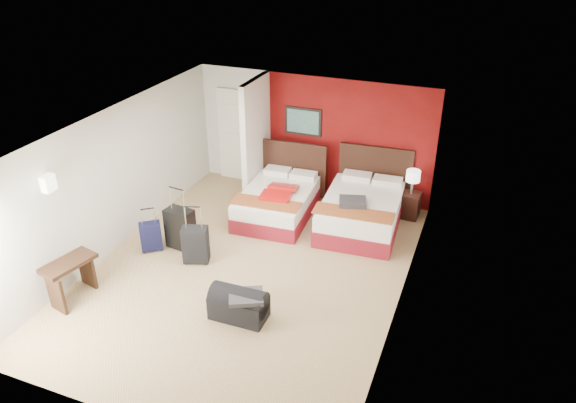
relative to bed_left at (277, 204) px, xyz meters
The scene contains 17 objects.
ground 1.94m from the bed_left, 82.12° to the right, with size 6.50×6.50×0.00m, color tan.
room_walls 1.58m from the bed_left, 156.98° to the right, with size 5.02×6.52×2.50m.
red_accent_panel 1.93m from the bed_left, 52.61° to the left, with size 3.50×0.04×2.50m, color maroon.
partition_wall 1.41m from the bed_left, 136.20° to the left, with size 0.12×1.20×2.50m, color silver.
entry_door 2.11m from the bed_left, 138.91° to the left, with size 0.82×0.06×2.05m, color silver.
bed_left is the anchor object (origin of this frame).
bed_right 1.65m from the bed_left, ahead, with size 1.40×2.00×0.60m, color silver.
red_suitcase_open 0.35m from the bed_left, 45.00° to the right, with size 0.55×0.76×0.10m, color red.
jacket_bundle 1.59m from the bed_left, ahead, with size 0.48×0.39×0.12m, color #36373B.
nightstand 2.60m from the bed_left, 20.84° to the left, with size 0.37×0.37×0.51m, color black.
table_lamp 2.64m from the bed_left, 20.84° to the left, with size 0.27×0.27×0.48m, color white.
suitcase_black 2.03m from the bed_left, 124.67° to the right, with size 0.49×0.30×0.73m, color black.
suitcase_charcoal 2.09m from the bed_left, 109.08° to the right, with size 0.43×0.27×0.63m, color black.
suitcase_navy 2.51m from the bed_left, 129.64° to the right, with size 0.37×0.22×0.51m, color #111233.
duffel_bag 3.08m from the bed_left, 78.20° to the right, with size 0.83×0.44×0.42m, color black.
jacket_draped 3.17m from the bed_left, 75.73° to the right, with size 0.49×0.41×0.07m, color #35363A.
desk 4.04m from the bed_left, 118.99° to the right, with size 0.40×0.81×0.67m, color black.
Camera 1 is at (3.33, -6.73, 5.31)m, focal length 33.84 mm.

